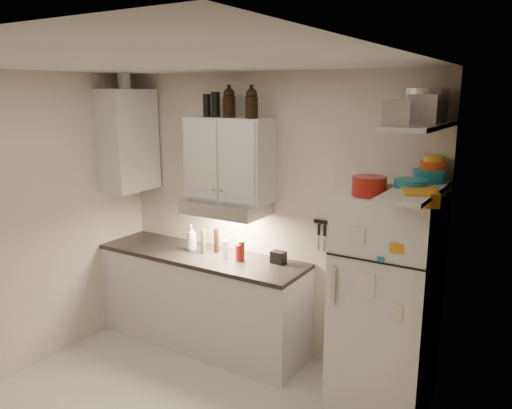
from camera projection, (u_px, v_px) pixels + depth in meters
The scene contains 35 objects.
ceiling at pixel (146, 60), 3.09m from camera, with size 3.20×3.00×0.02m, color silver.
back_wall at pixel (267, 215), 4.63m from camera, with size 3.20×0.02×2.60m, color beige.
left_wall at pixel (12, 228), 4.20m from camera, with size 0.02×3.00×2.60m, color beige.
right_wall at pixel (390, 315), 2.56m from camera, with size 0.02×3.00×2.60m, color beige.
base_cabinet at pixel (202, 301), 4.85m from camera, with size 2.10×0.60×0.88m, color silver.
countertop at pixel (201, 256), 4.75m from camera, with size 2.10×0.62×0.04m, color #272321.
upper_cabinet at pixel (230, 159), 4.53m from camera, with size 0.80×0.33×0.75m, color silver.
side_cabinet at pixel (128, 141), 4.97m from camera, with size 0.33×0.55×1.00m, color silver.
range_hood at pixel (226, 207), 4.57m from camera, with size 0.76×0.46×0.12m, color silver.
fridge at pixel (385, 303), 3.80m from camera, with size 0.70×0.68×1.70m, color silver.
shelf_hi at pixel (420, 126), 3.29m from camera, with size 0.30×0.95×0.03m, color silver.
shelf_lo at pixel (416, 191), 3.39m from camera, with size 0.30×0.95×0.03m, color silver.
knife_strip at pixel (337, 224), 4.25m from camera, with size 0.42×0.02×0.03m, color black.
dutch_oven at pixel (369, 186), 3.51m from camera, with size 0.24×0.24×0.14m, color #9E1912.
book_stack at pixel (419, 197), 3.27m from camera, with size 0.22×0.28×0.09m, color orange.
spice_jar at pixel (389, 190), 3.51m from camera, with size 0.05×0.05×0.09m, color silver.
stock_pot at pixel (424, 105), 3.50m from camera, with size 0.32×0.32×0.23m, color silver.
tin_a at pixel (424, 109), 3.24m from camera, with size 0.19×0.17×0.19m, color #AAAAAD.
tin_b at pixel (396, 113), 3.02m from camera, with size 0.16×0.16×0.16m, color #AAAAAD.
bowl_teal at pixel (429, 176), 3.64m from camera, with size 0.23×0.23×0.09m, color teal.
bowl_orange at pixel (433, 165), 3.66m from camera, with size 0.18×0.18×0.06m, color #E44515.
bowl_yellow at pixel (433, 158), 3.65m from camera, with size 0.14×0.14×0.05m, color gold.
plates at pixel (411, 183), 3.44m from camera, with size 0.23×0.23×0.06m, color teal.
growler_a at pixel (229, 102), 4.38m from camera, with size 0.11×0.11×0.26m, color black, non-canonical shape.
growler_b at pixel (252, 103), 4.22m from camera, with size 0.11×0.11×0.26m, color black, non-canonical shape.
thermos_a at pixel (216, 105), 4.46m from camera, with size 0.08×0.08×0.22m, color black.
thermos_b at pixel (207, 105), 4.52m from camera, with size 0.07×0.07×0.20m, color black.
side_jar at pixel (124, 80), 4.82m from camera, with size 0.12×0.12×0.17m, color silver.
soap_bottle at pixel (191, 236), 4.81m from camera, with size 0.11×0.11×0.29m, color silver.
pepper_mill at pixel (242, 251), 4.52m from camera, with size 0.06×0.06×0.18m, color brown.
oil_bottle at pixel (203, 242), 4.72m from camera, with size 0.04×0.04×0.23m, color #375F17.
vinegar_bottle at pixel (216, 240), 4.76m from camera, with size 0.05×0.05×0.24m, color black.
clear_bottle at pixel (226, 249), 4.59m from camera, with size 0.06×0.06×0.17m, color silver.
red_jar at pixel (239, 253), 4.52m from camera, with size 0.08×0.08×0.15m, color #9E1912.
caddy at pixel (278, 257), 4.46m from camera, with size 0.13×0.09×0.11m, color black.
Camera 1 is at (2.27, -2.38, 2.41)m, focal length 35.00 mm.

